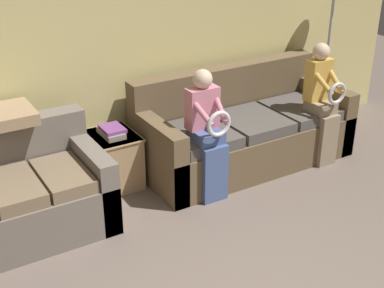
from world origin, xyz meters
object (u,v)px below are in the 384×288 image
Objects in this scene: child_left_seated at (207,130)px; side_shelf at (114,159)px; child_right_seated at (323,98)px; couch_main at (243,131)px; book_stack at (112,131)px; couch_side at (13,199)px; floor_lamp at (333,3)px; throw_pillow at (5,116)px.

child_left_seated is 2.28× the size of side_shelf.
couch_main is at bearing 150.30° from child_right_seated.
child_right_seated is 4.04× the size of book_stack.
book_stack reaches higher than side_shelf.
side_shelf is at bearing 136.73° from child_left_seated.
couch_side is (-2.39, -0.10, -0.02)m from couch_main.
side_shelf is at bearing 170.72° from couch_main.
couch_main is at bearing -9.28° from side_shelf.
child_left_seated is 1.39m from child_right_seated.
throw_pillow is (-3.65, -0.03, -0.55)m from floor_lamp.
book_stack is (-0.67, 0.61, -0.10)m from child_left_seated.
throw_pillow is (-1.60, 0.61, 0.26)m from child_left_seated.
child_right_seated is 2.18m from side_shelf.
child_left_seated reaches higher than side_shelf.
throw_pillow is at bearing -179.31° from side_shelf.
couch_side is at bearing -163.24° from book_stack.
couch_side is 4.87× the size of book_stack.
floor_lamp is at bearing 44.27° from child_right_seated.
child_left_seated is 2.30m from floor_lamp.
child_right_seated is 3.06m from throw_pillow.
child_left_seated reaches higher than couch_main.
book_stack is 0.66× the size of throw_pillow.
child_left_seated reaches higher than throw_pillow.
side_shelf is at bearing -179.54° from floor_lamp.
couch_main is 0.88m from child_right_seated.
child_right_seated is 0.70× the size of floor_lamp.
couch_side is 2.84× the size of side_shelf.
throw_pillow reaches higher than couch_main.
couch_side is at bearing -174.80° from floor_lamp.
throw_pillow is (-0.94, -0.01, 0.65)m from side_shelf.
couch_side is 0.85× the size of floor_lamp.
side_shelf is at bearing 0.69° from throw_pillow.
child_right_seated is at bearing -16.77° from side_shelf.
floor_lamp is (2.71, 0.02, 1.21)m from side_shelf.
child_left_seated is 0.99m from side_shelf.
floor_lamp is at bearing 0.46° from side_shelf.
book_stack is at bearing 137.58° from child_left_seated.
couch_side is at bearing -162.85° from side_shelf.
child_right_seated reaches higher than child_left_seated.
child_right_seated reaches higher than throw_pillow.
child_left_seated is 3.90× the size of book_stack.
child_right_seated reaches higher than couch_main.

